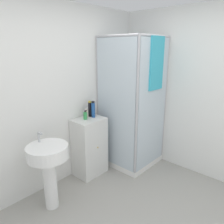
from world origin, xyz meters
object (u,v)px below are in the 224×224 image
(soap_dispenser, at_px, (85,116))
(lotion_bottle_white, at_px, (87,113))
(shampoo_bottle_blue, at_px, (93,109))
(shampoo_bottle_tall_black, at_px, (90,109))
(sink, at_px, (48,162))

(soap_dispenser, height_order, lotion_bottle_white, lotion_bottle_white)
(lotion_bottle_white, bearing_deg, soap_dispenser, -144.56)
(soap_dispenser, relative_size, shampoo_bottle_blue, 0.57)
(soap_dispenser, height_order, shampoo_bottle_blue, shampoo_bottle_blue)
(shampoo_bottle_tall_black, height_order, lotion_bottle_white, shampoo_bottle_tall_black)
(soap_dispenser, bearing_deg, shampoo_bottle_blue, -3.43)
(soap_dispenser, relative_size, lotion_bottle_white, 0.88)
(shampoo_bottle_tall_black, height_order, shampoo_bottle_blue, shampoo_bottle_blue)
(soap_dispenser, xyz_separation_m, shampoo_bottle_tall_black, (0.15, 0.06, 0.06))
(sink, xyz_separation_m, shampoo_bottle_tall_black, (0.94, 0.30, 0.40))
(sink, bearing_deg, shampoo_bottle_blue, 13.67)
(sink, xyz_separation_m, soap_dispenser, (0.80, 0.24, 0.34))
(sink, relative_size, lotion_bottle_white, 6.00)
(soap_dispenser, height_order, shampoo_bottle_tall_black, shampoo_bottle_tall_black)
(sink, xyz_separation_m, lotion_bottle_white, (0.87, 0.29, 0.35))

